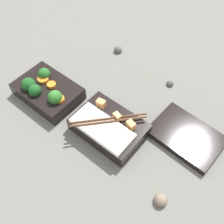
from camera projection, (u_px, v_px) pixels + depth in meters
The scene contains 7 objects.
ground_plane at pixel (75, 109), 0.75m from camera, with size 3.00×3.00×0.00m, color slate.
bento_tray_vegetable at pixel (47, 91), 0.76m from camera, with size 0.18×0.13×0.07m.
bento_tray_rice at pixel (108, 127), 0.69m from camera, with size 0.18×0.16×0.06m.
bento_lid at pixel (186, 136), 0.69m from camera, with size 0.18×0.13×0.02m, color black.
pebble_0 at pixel (170, 83), 0.80m from camera, with size 0.02×0.02×0.02m, color #595651.
pebble_1 at pixel (161, 200), 0.59m from camera, with size 0.03×0.03×0.03m, color #7A6B5B.
pebble_2 at pixel (118, 50), 0.89m from camera, with size 0.03×0.03×0.03m, color #595651.
Camera 1 is at (0.37, -0.28, 0.60)m, focal length 42.00 mm.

